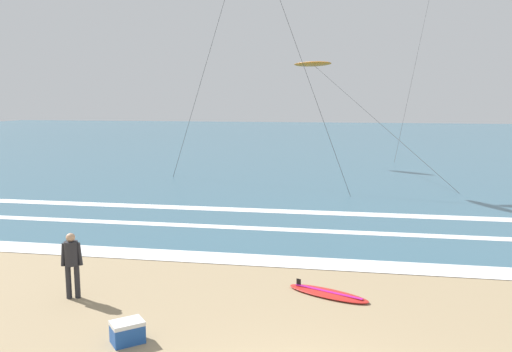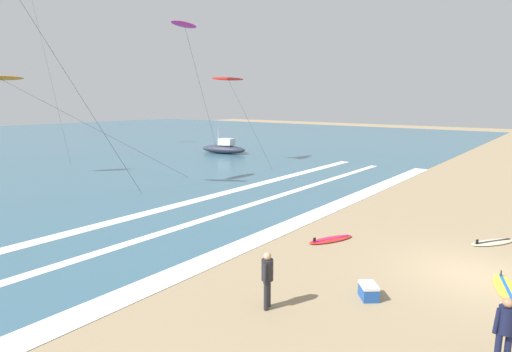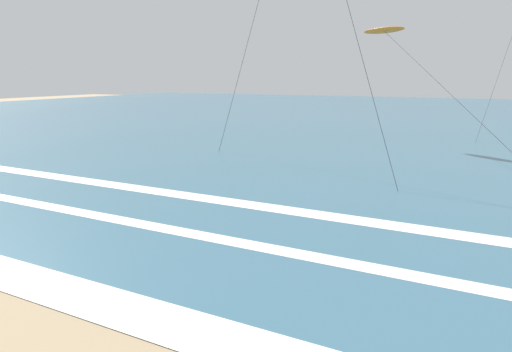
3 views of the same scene
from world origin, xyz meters
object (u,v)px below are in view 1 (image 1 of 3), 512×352
(surfboard_near_water, at_px, (328,293))
(kite_orange_far_left, at_px, (313,65))
(surfer_background_far, at_px, (72,259))
(cooler_box, at_px, (127,332))

(surfboard_near_water, height_order, kite_orange_far_left, kite_orange_far_left)
(surfer_background_far, xyz_separation_m, cooler_box, (2.23, -1.94, -0.74))
(kite_orange_far_left, bearing_deg, surfer_background_far, -98.40)
(surfboard_near_water, height_order, cooler_box, cooler_box)
(surfboard_near_water, xyz_separation_m, kite_orange_far_left, (-2.13, 25.00, 7.02))
(surfer_background_far, xyz_separation_m, surfboard_near_water, (6.00, 1.24, -0.91))
(cooler_box, bearing_deg, surfboard_near_water, 40.13)
(surfer_background_far, relative_size, cooler_box, 2.11)
(surfboard_near_water, relative_size, cooler_box, 2.86)
(kite_orange_far_left, bearing_deg, surfboard_near_water, -85.14)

